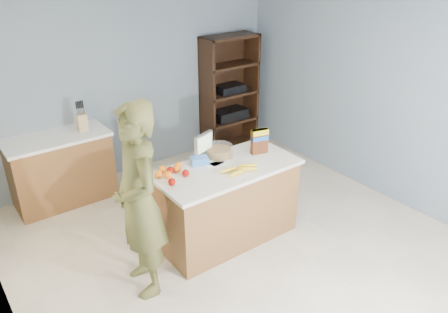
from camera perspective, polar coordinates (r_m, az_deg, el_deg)
floor at (r=4.89m, az=2.49°, el=-12.07°), size 4.50×5.00×0.02m
walls at (r=4.09m, az=2.94°, el=6.51°), size 4.52×5.02×2.51m
counter_peninsula at (r=4.85m, az=0.35°, el=-6.44°), size 1.56×0.76×0.90m
back_cabinet at (r=5.91m, az=-20.48°, el=-1.52°), size 1.24×0.62×0.90m
shelving_unit at (r=7.00m, az=0.47°, el=8.06°), size 0.90×0.40×1.80m
person at (r=3.99m, az=-11.03°, el=-5.88°), size 0.54×0.74×1.88m
knife_block at (r=5.74m, az=-18.05°, el=4.32°), size 0.12×0.10×0.31m
envelopes at (r=4.68m, az=-0.91°, el=-0.87°), size 0.29×0.16×0.00m
bananas at (r=4.50m, az=2.14°, el=-1.68°), size 0.43×0.21×0.05m
apples at (r=4.39m, az=-6.30°, el=-2.42°), size 0.28×0.30×0.07m
oranges at (r=4.48m, az=-7.20°, el=-1.83°), size 0.34×0.23×0.08m
blue_carton at (r=4.65m, az=-3.21°, el=-0.53°), size 0.21×0.18×0.08m
salad_bowl at (r=4.80m, az=-0.65°, el=0.65°), size 0.30×0.30×0.13m
tv at (r=4.74m, az=-2.68°, el=1.62°), size 0.28×0.12×0.28m
cereal_box at (r=4.85m, az=4.66°, el=2.22°), size 0.20×0.11×0.28m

